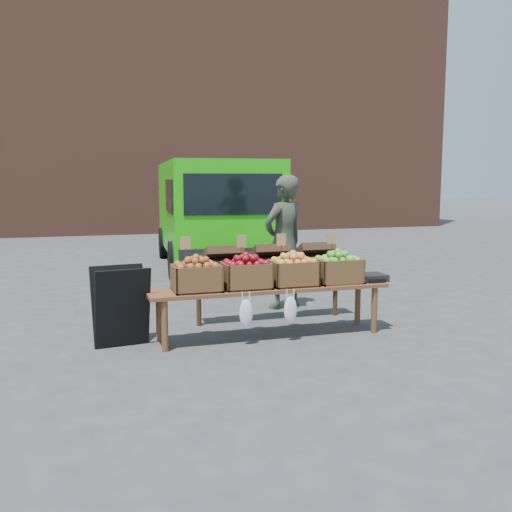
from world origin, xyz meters
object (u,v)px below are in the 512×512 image
object	(u,v)px
chalkboard_sign	(121,306)
weighing_scale	(370,277)
crate_russet_pears	(246,275)
display_bench	(270,312)
vendor	(284,242)
delivery_van	(214,215)
back_table	(270,279)
crate_golden_apples	(196,278)
crate_green_apples	(338,271)
crate_red_apples	(293,273)

from	to	relation	value
chalkboard_sign	weighing_scale	world-z (taller)	chalkboard_sign
crate_russet_pears	chalkboard_sign	bearing A→B (deg)	174.31
display_bench	weighing_scale	size ratio (longest dim) A/B	7.94
chalkboard_sign	crate_russet_pears	bearing A→B (deg)	-13.40
vendor	chalkboard_sign	xyz separation A→B (m)	(-2.28, -1.23, -0.48)
vendor	display_bench	world-z (taller)	vendor
vendor	crate_russet_pears	size ratio (longest dim) A/B	3.63
delivery_van	back_table	distance (m)	4.77
display_bench	weighing_scale	distance (m)	1.29
back_table	weighing_scale	world-z (taller)	back_table
chalkboard_sign	display_bench	xyz separation A→B (m)	(1.61, -0.13, -0.14)
crate_russet_pears	delivery_van	bearing A→B (deg)	80.09
crate_golden_apples	crate_green_apples	xyz separation A→B (m)	(1.65, 0.00, 0.00)
crate_red_apples	crate_green_apples	xyz separation A→B (m)	(0.55, 0.00, 0.00)
vendor	back_table	bearing A→B (deg)	32.93
vendor	chalkboard_sign	distance (m)	2.64
crate_golden_apples	crate_red_apples	size ratio (longest dim) A/B	1.00
crate_russet_pears	display_bench	bearing A→B (deg)	0.00
delivery_van	crate_green_apples	xyz separation A→B (m)	(0.15, -5.44, -0.34)
display_bench	crate_green_apples	bearing A→B (deg)	0.00
crate_golden_apples	weighing_scale	world-z (taller)	crate_golden_apples
back_table	weighing_scale	xyz separation A→B (m)	(1.00, -0.72, 0.09)
display_bench	crate_russet_pears	distance (m)	0.51
vendor	chalkboard_sign	world-z (taller)	vendor
crate_golden_apples	display_bench	bearing A→B (deg)	0.00
back_table	weighing_scale	distance (m)	1.24
delivery_van	crate_green_apples	world-z (taller)	delivery_van
crate_russet_pears	crate_green_apples	size ratio (longest dim) A/B	1.00
vendor	weighing_scale	xyz separation A→B (m)	(0.57, -1.36, -0.30)
back_table	crate_russet_pears	bearing A→B (deg)	-126.02
crate_red_apples	weighing_scale	distance (m)	0.98
chalkboard_sign	crate_russet_pears	distance (m)	1.37
delivery_van	back_table	size ratio (longest dim) A/B	2.23
crate_red_apples	display_bench	bearing A→B (deg)	180.00
delivery_van	chalkboard_sign	bearing A→B (deg)	-108.36
crate_golden_apples	weighing_scale	bearing A→B (deg)	0.00
crate_russet_pears	crate_red_apples	bearing A→B (deg)	0.00
crate_red_apples	crate_green_apples	bearing A→B (deg)	0.00
crate_red_apples	weighing_scale	xyz separation A→B (m)	(0.98, 0.00, -0.10)
crate_golden_apples	crate_green_apples	bearing A→B (deg)	0.00
delivery_van	chalkboard_sign	size ratio (longest dim) A/B	5.45
back_table	crate_russet_pears	distance (m)	0.91
delivery_van	crate_golden_apples	xyz separation A→B (m)	(-1.50, -5.44, -0.34)
crate_red_apples	chalkboard_sign	bearing A→B (deg)	175.97
vendor	delivery_van	bearing A→B (deg)	-113.52
delivery_van	weighing_scale	world-z (taller)	delivery_van
chalkboard_sign	crate_red_apples	size ratio (longest dim) A/B	1.72
display_bench	chalkboard_sign	bearing A→B (deg)	175.28
weighing_scale	crate_russet_pears	bearing A→B (deg)	180.00
display_bench	crate_green_apples	world-z (taller)	crate_green_apples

